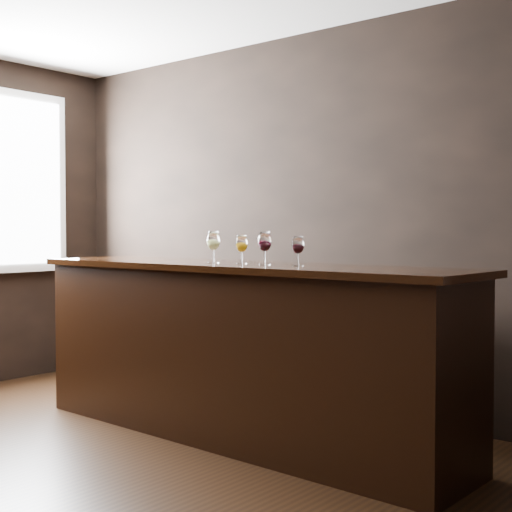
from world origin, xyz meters
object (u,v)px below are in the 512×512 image
Objects in this scene: back_bar_shelf at (213,334)px; glass_red_a at (265,242)px; glass_amber at (242,244)px; glass_red_b at (298,246)px; glass_white at (213,242)px; bar_counter at (238,354)px.

glass_red_a is at bearing -34.51° from back_bar_shelf.
glass_amber reaches higher than glass_red_b.
glass_red_a reaches higher than glass_amber.
glass_red_a reaches higher than back_bar_shelf.
glass_white is 1.01× the size of glass_red_a.
glass_white is at bearing -172.86° from glass_amber.
glass_red_a is 0.23m from glass_red_b.
bar_counter is at bearing 11.04° from glass_white.
glass_white reaches higher than back_bar_shelf.
glass_amber is 0.21m from glass_red_a.
glass_amber reaches higher than back_bar_shelf.
bar_counter is 0.84m from glass_red_b.
glass_amber is at bearing 7.14° from glass_white.
glass_white is 1.13× the size of glass_amber.
glass_red_b is at bearing 1.73° from glass_white.
bar_counter is at bearing -39.55° from back_bar_shelf.
glass_red_a is (0.21, -0.03, 0.01)m from glass_amber.
glass_white reaches higher than glass_red_b.
glass_white reaches higher than glass_amber.
glass_red_b is (0.23, 0.02, -0.02)m from glass_red_a.
glass_red_a is at bearing -7.90° from glass_amber.
glass_white reaches higher than bar_counter.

